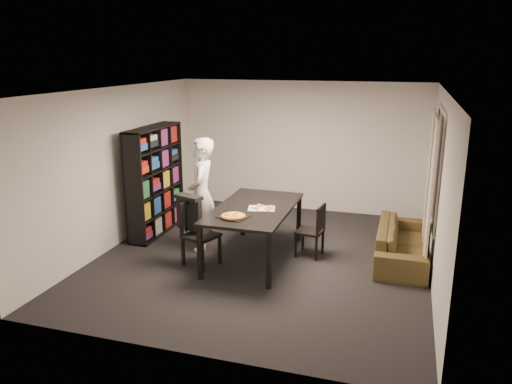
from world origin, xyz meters
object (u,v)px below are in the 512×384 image
(bookshelf, at_px, (155,181))
(chair_left, at_px, (196,229))
(person, at_px, (202,194))
(sofa, at_px, (403,243))
(dining_table, at_px, (254,212))
(pepperoni_pizza, at_px, (233,216))
(baking_tray, at_px, (233,217))
(chair_right, at_px, (315,227))

(bookshelf, height_order, chair_left, bookshelf)
(bookshelf, height_order, person, bookshelf)
(chair_left, xyz_separation_m, sofa, (2.99, 1.06, -0.28))
(dining_table, bearing_deg, sofa, 15.46)
(dining_table, xyz_separation_m, person, (-0.94, 0.17, 0.15))
(chair_left, relative_size, person, 0.54)
(bookshelf, relative_size, person, 1.04)
(pepperoni_pizza, bearing_deg, person, 136.94)
(chair_left, distance_m, baking_tray, 0.70)
(chair_left, height_order, chair_right, chair_left)
(bookshelf, height_order, pepperoni_pizza, bookshelf)
(baking_tray, bearing_deg, dining_table, 75.78)
(dining_table, distance_m, sofa, 2.35)
(dining_table, distance_m, chair_right, 0.99)
(bookshelf, height_order, dining_table, bookshelf)
(dining_table, bearing_deg, chair_right, 21.89)
(dining_table, bearing_deg, baking_tray, -104.22)
(dining_table, xyz_separation_m, sofa, (2.22, 0.61, -0.48))
(baking_tray, bearing_deg, sofa, 26.45)
(chair_left, bearing_deg, person, 34.38)
(bookshelf, height_order, chair_right, bookshelf)
(chair_left, height_order, baking_tray, chair_left)
(baking_tray, height_order, pepperoni_pizza, pepperoni_pizza)
(bookshelf, distance_m, chair_left, 1.71)
(chair_left, bearing_deg, bookshelf, 68.22)
(person, relative_size, baking_tray, 4.58)
(bookshelf, xyz_separation_m, person, (1.09, -0.48, -0.03))
(chair_right, bearing_deg, sofa, 108.55)
(dining_table, bearing_deg, chair_left, -150.01)
(chair_right, distance_m, pepperoni_pizza, 1.43)
(person, height_order, baking_tray, person)
(pepperoni_pizza, distance_m, sofa, 2.70)
(bookshelf, bearing_deg, chair_left, -41.27)
(person, bearing_deg, pepperoni_pizza, 30.67)
(bookshelf, relative_size, pepperoni_pizza, 5.43)
(baking_tray, height_order, sofa, baking_tray)
(dining_table, xyz_separation_m, chair_right, (0.88, 0.36, -0.28))
(pepperoni_pizza, bearing_deg, dining_table, 77.64)
(chair_right, bearing_deg, chair_left, -56.60)
(dining_table, xyz_separation_m, baking_tray, (-0.14, -0.56, 0.08))
(chair_right, bearing_deg, bookshelf, -88.19)
(bookshelf, xyz_separation_m, pepperoni_pizza, (1.90, -1.24, -0.08))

